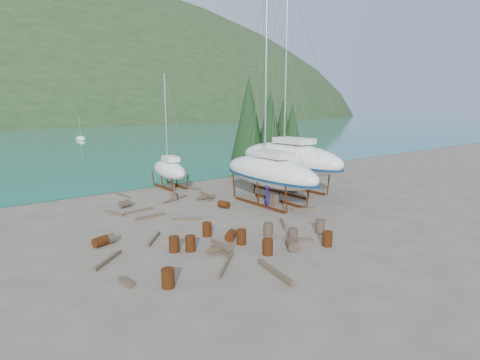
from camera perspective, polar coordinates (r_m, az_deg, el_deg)
ground at (r=26.73m, az=1.95°, el=-6.21°), size 600.00×600.00×0.00m
far_house_right at (r=214.73m, az=-25.70°, el=8.45°), size 6.60×5.60×5.60m
cypress_near_right at (r=42.87m, az=4.59°, el=8.06°), size 3.60×3.60×10.00m
cypress_mid_right at (r=42.53m, az=7.91°, el=6.79°), size 3.06×3.06×8.50m
cypress_back_left at (r=43.37m, az=1.32°, el=9.27°), size 4.14×4.14×11.50m
cypress_far_right at (r=45.69m, az=6.53°, el=7.46°), size 3.24×3.24×9.00m
moored_boat_mid at (r=103.31m, az=-23.11°, el=5.82°), size 2.00×5.00×6.05m
large_sailboat_near at (r=30.85m, az=4.49°, el=1.30°), size 3.64×10.94×17.03m
large_sailboat_far at (r=35.87m, az=7.44°, el=3.35°), size 3.72×12.52×19.76m
small_sailboat_shore at (r=38.18m, az=-10.71°, el=1.62°), size 3.12×7.22×11.19m
worker at (r=29.71m, az=4.21°, el=-2.58°), size 0.71×0.83×1.91m
drum_0 at (r=17.42m, az=-10.92°, el=-14.47°), size 0.58×0.58×0.88m
drum_1 at (r=21.53m, az=7.94°, el=-9.78°), size 0.98×1.05×0.58m
drum_2 at (r=23.33m, az=-20.42°, el=-8.74°), size 1.01×0.81×0.58m
drum_3 at (r=20.70m, az=4.24°, el=-10.11°), size 0.58×0.58×0.88m
drum_5 at (r=23.47m, az=4.32°, el=-7.56°), size 0.58×0.58×0.88m
drum_6 at (r=30.04m, az=-2.48°, el=-3.72°), size 0.79×1.00×0.58m
drum_7 at (r=22.42m, az=13.17°, el=-8.71°), size 0.58×0.58×0.88m
drum_8 at (r=21.33m, az=-10.00°, el=-9.62°), size 0.58×0.58×0.88m
drum_9 at (r=31.55m, az=-17.12°, el=-3.49°), size 0.98×0.75×0.58m
drum_10 at (r=22.16m, az=0.20°, el=-8.65°), size 0.58×0.58×0.88m
drum_11 at (r=33.19m, az=-10.00°, el=-2.47°), size 0.97×1.05×0.58m
drum_12 at (r=22.87m, az=-1.43°, el=-8.42°), size 1.05×1.01×0.58m
drum_13 at (r=21.30m, az=-7.57°, el=-9.57°), size 0.58×0.58×0.88m
drum_14 at (r=23.56m, az=-5.05°, el=-7.50°), size 0.58×0.58×0.88m
drum_15 at (r=23.54m, az=-19.64°, el=-8.51°), size 0.93×0.65×0.58m
drum_16 at (r=22.55m, az=8.05°, el=-8.41°), size 0.58×0.58×0.88m
drum_17 at (r=24.60m, az=12.12°, el=-6.90°), size 0.58×0.58×0.88m
timber_0 at (r=35.84m, az=-17.48°, el=-2.19°), size 0.44×2.67×0.14m
timber_1 at (r=29.82m, az=9.63°, el=-4.36°), size 1.78×1.05×0.19m
timber_3 at (r=19.35m, az=-2.17°, el=-12.81°), size 2.36×2.14×0.15m
timber_5 at (r=25.93m, az=6.59°, el=-6.63°), size 1.53×1.97×0.16m
timber_6 at (r=37.01m, az=-6.91°, el=-1.32°), size 0.60×1.65×0.19m
timber_7 at (r=23.08m, az=8.87°, el=-8.91°), size 1.40×1.42×0.17m
timber_8 at (r=28.20m, az=-13.52°, el=-5.40°), size 2.24×0.23×0.19m
timber_10 at (r=33.08m, az=-9.83°, el=-2.88°), size 2.85×1.27×0.16m
timber_11 at (r=27.12m, az=-8.21°, el=-5.90°), size 1.83×1.35×0.15m
timber_12 at (r=23.45m, az=-13.02°, el=-8.75°), size 1.67×1.88×0.17m
timber_13 at (r=18.27m, az=-17.05°, el=-14.67°), size 0.36×1.06×0.22m
timber_14 at (r=21.00m, az=-19.50°, el=-11.44°), size 1.97×1.75×0.18m
timber_15 at (r=29.99m, az=-15.19°, el=-4.55°), size 2.52×0.43×0.15m
timber_16 at (r=18.59m, az=5.30°, el=-13.74°), size 0.78×2.96×0.23m
timber_17 at (r=29.85m, az=-18.69°, el=-4.81°), size 0.76×2.09×0.16m
timber_pile_fore at (r=20.89m, az=-2.96°, el=-10.31°), size 1.80×1.80×0.60m
timber_pile_aft at (r=32.70m, az=-5.21°, el=-2.53°), size 1.80×1.80×0.60m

